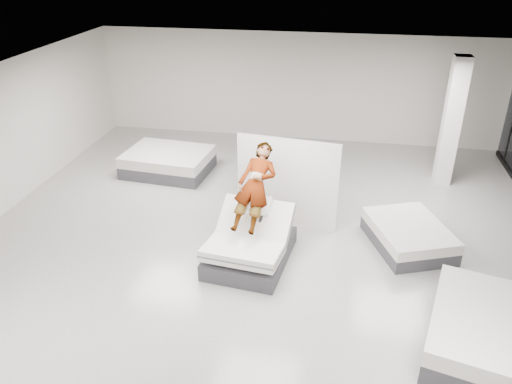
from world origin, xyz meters
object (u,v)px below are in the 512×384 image
(hero_bed, at_px, (250,245))
(flat_bed_right_far, at_px, (408,235))
(person, at_px, (255,198))
(remote, at_px, (261,219))
(flat_bed_left_far, at_px, (168,162))
(flat_bed_right_near, at_px, (489,334))
(divider_panel, at_px, (287,183))
(column, at_px, (451,122))

(hero_bed, xyz_separation_m, flat_bed_right_far, (3.04, 1.08, -0.11))
(person, bearing_deg, remote, -57.85)
(hero_bed, relative_size, flat_bed_left_far, 0.89)
(flat_bed_right_near, bearing_deg, flat_bed_left_far, 142.38)
(divider_panel, xyz_separation_m, column, (3.64, 2.79, 0.61))
(column, bearing_deg, flat_bed_right_near, -91.75)
(column, bearing_deg, hero_bed, -133.97)
(flat_bed_left_far, relative_size, column, 0.71)
(flat_bed_right_far, distance_m, flat_bed_right_near, 2.90)
(flat_bed_right_near, distance_m, column, 6.11)
(hero_bed, bearing_deg, flat_bed_right_near, -22.89)
(person, xyz_separation_m, flat_bed_right_near, (3.93, -1.99, -0.91))
(flat_bed_right_near, xyz_separation_m, column, (0.18, 5.97, 1.29))
(remote, relative_size, column, 0.04)
(flat_bed_right_near, height_order, column, column)
(person, xyz_separation_m, flat_bed_left_far, (-2.95, 3.31, -0.92))
(hero_bed, relative_size, divider_panel, 0.93)
(flat_bed_left_far, height_order, column, column)
(flat_bed_left_far, bearing_deg, hero_bed, -51.24)
(flat_bed_right_far, height_order, flat_bed_right_near, flat_bed_right_near)
(hero_bed, relative_size, flat_bed_right_far, 0.95)
(person, distance_m, column, 5.73)
(remote, distance_m, flat_bed_right_near, 4.14)
(person, distance_m, remote, 0.47)
(remote, bearing_deg, hero_bed, 171.70)
(person, relative_size, column, 0.57)
(hero_bed, relative_size, remote, 14.47)
(person, relative_size, flat_bed_right_far, 0.85)
(person, distance_m, flat_bed_right_near, 4.49)
(person, relative_size, remote, 12.97)
(divider_panel, distance_m, flat_bed_left_far, 4.08)
(flat_bed_left_far, xyz_separation_m, column, (7.06, 0.67, 1.31))
(hero_bed, bearing_deg, divider_panel, 71.53)
(person, height_order, flat_bed_right_near, person)
(remote, relative_size, divider_panel, 0.06)
(person, relative_size, flat_bed_left_far, 0.80)
(flat_bed_left_far, bearing_deg, remote, -49.68)
(divider_panel, bearing_deg, column, 45.26)
(hero_bed, height_order, remote, hero_bed)
(remote, height_order, column, column)
(flat_bed_right_near, bearing_deg, person, 153.13)
(divider_panel, distance_m, flat_bed_right_near, 4.75)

